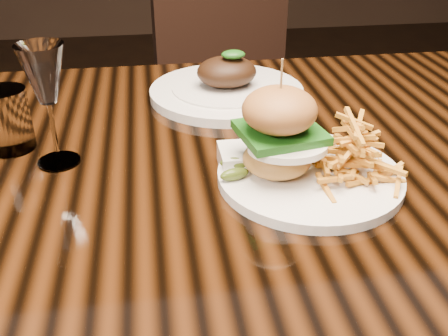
{
  "coord_description": "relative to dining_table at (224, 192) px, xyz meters",
  "views": [
    {
      "loc": [
        -0.11,
        -0.74,
        1.14
      ],
      "look_at": [
        -0.02,
        -0.16,
        0.81
      ],
      "focal_mm": 42.0,
      "sensor_mm": 36.0,
      "label": 1
    }
  ],
  "objects": [
    {
      "name": "far_dish",
      "position": [
        0.04,
        0.23,
        0.1
      ],
      "size": [
        0.3,
        0.3,
        0.1
      ],
      "rotation": [
        0.0,
        0.0,
        -0.13
      ],
      "color": "silver",
      "rests_on": "dining_table"
    },
    {
      "name": "chair_far",
      "position": [
        0.16,
        0.89,
        -0.13
      ],
      "size": [
        0.53,
        0.54,
        0.95
      ],
      "rotation": [
        0.0,
        0.0,
        0.18
      ],
      "color": "black",
      "rests_on": "ground"
    },
    {
      "name": "water_tumbler",
      "position": [
        -0.34,
        0.06,
        0.13
      ],
      "size": [
        0.07,
        0.07,
        0.1
      ],
      "primitive_type": "cylinder",
      "color": "white",
      "rests_on": "dining_table"
    },
    {
      "name": "ramekin",
      "position": [
        0.02,
        -0.06,
        0.09
      ],
      "size": [
        0.07,
        0.07,
        0.03
      ],
      "primitive_type": "cube",
      "rotation": [
        0.0,
        0.0,
        -0.08
      ],
      "color": "silver",
      "rests_on": "dining_table"
    },
    {
      "name": "wine_glass",
      "position": [
        -0.26,
        0.0,
        0.21
      ],
      "size": [
        0.07,
        0.07,
        0.19
      ],
      "color": "white",
      "rests_on": "dining_table"
    },
    {
      "name": "dining_table",
      "position": [
        0.0,
        0.0,
        0.0
      ],
      "size": [
        1.6,
        0.9,
        0.75
      ],
      "color": "black",
      "rests_on": "ground"
    },
    {
      "name": "burger_plate",
      "position": [
        0.11,
        -0.11,
        0.13
      ],
      "size": [
        0.27,
        0.27,
        0.18
      ],
      "rotation": [
        0.0,
        0.0,
        -0.03
      ],
      "color": "silver",
      "rests_on": "dining_table"
    }
  ]
}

